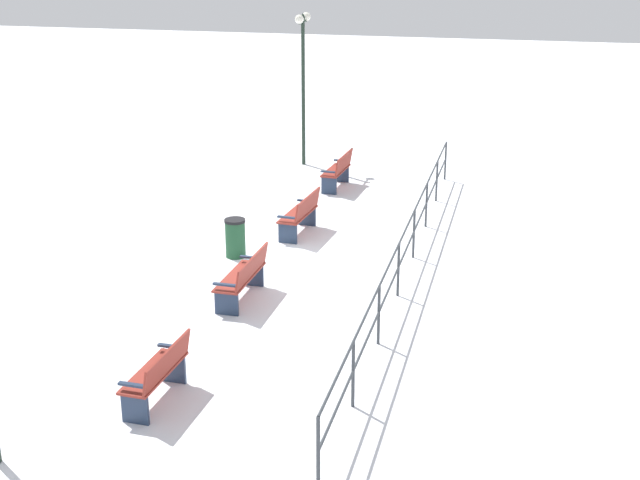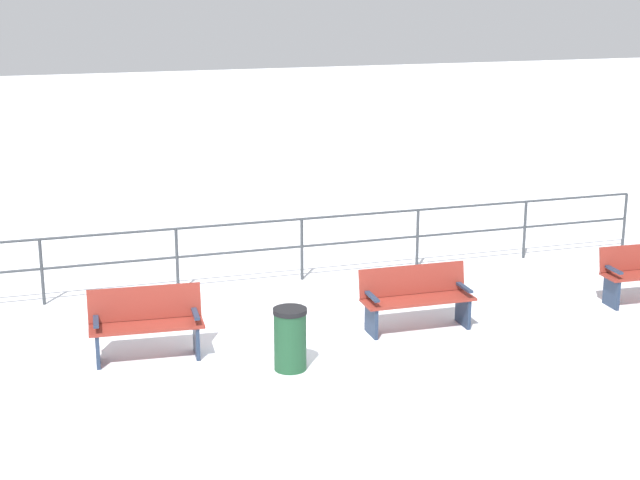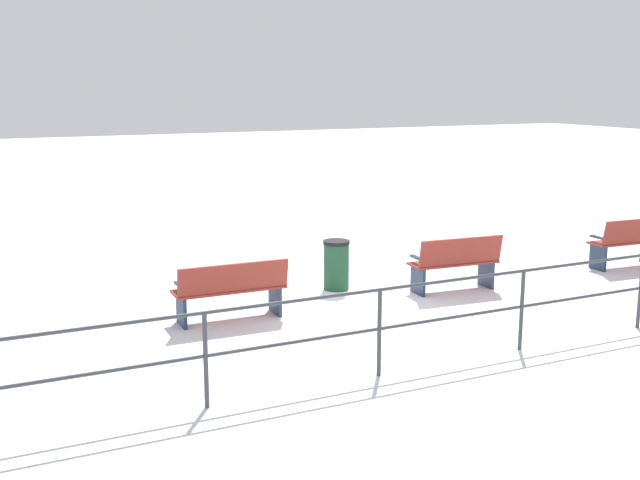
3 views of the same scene
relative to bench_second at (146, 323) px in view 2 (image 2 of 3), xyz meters
The scene contains 5 objects.
ground_plane 1.95m from the bench_second, 88.79° to the left, with size 80.00×80.00×0.00m, color white.
bench_second is the anchor object (origin of this frame).
bench_third 3.79m from the bench_second, 88.93° to the left, with size 0.57×1.61×0.88m.
waterfront_railing 3.25m from the bench_second, 144.30° to the left, with size 0.05×14.47×1.05m.
trash_bin 1.93m from the bench_second, 60.28° to the left, with size 0.43×0.43×0.82m.
Camera 2 is at (11.96, -3.39, 4.83)m, focal length 54.33 mm.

